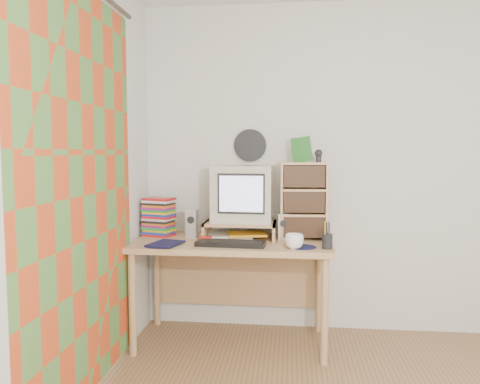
% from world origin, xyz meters
% --- Properties ---
extents(back_wall, '(3.50, 0.00, 3.50)m').
position_xyz_m(back_wall, '(0.00, 1.75, 1.25)').
color(back_wall, silver).
rests_on(back_wall, floor).
extents(left_wall, '(0.00, 3.50, 3.50)m').
position_xyz_m(left_wall, '(-1.75, 0.00, 1.25)').
color(left_wall, silver).
rests_on(left_wall, floor).
extents(curtain, '(0.00, 2.20, 2.20)m').
position_xyz_m(curtain, '(-1.71, 0.48, 1.15)').
color(curtain, '#C0421B').
rests_on(curtain, left_wall).
extents(wall_disc, '(0.25, 0.02, 0.25)m').
position_xyz_m(wall_disc, '(-0.93, 1.73, 1.43)').
color(wall_disc, black).
rests_on(wall_disc, back_wall).
extents(desk, '(1.40, 0.70, 0.75)m').
position_xyz_m(desk, '(-1.03, 1.44, 0.62)').
color(desk, tan).
rests_on(desk, floor).
extents(monitor_riser, '(0.52, 0.30, 0.12)m').
position_xyz_m(monitor_riser, '(-0.98, 1.48, 0.84)').
color(monitor_riser, tan).
rests_on(monitor_riser, desk).
extents(crt_monitor, '(0.46, 0.46, 0.41)m').
position_xyz_m(crt_monitor, '(-0.96, 1.53, 1.07)').
color(crt_monitor, beige).
rests_on(crt_monitor, monitor_riser).
extents(speaker_left, '(0.09, 0.09, 0.21)m').
position_xyz_m(speaker_left, '(-1.34, 1.46, 0.86)').
color(speaker_left, silver).
rests_on(speaker_left, desk).
extents(speaker_right, '(0.07, 0.07, 0.19)m').
position_xyz_m(speaker_right, '(-0.67, 1.45, 0.85)').
color(speaker_right, silver).
rests_on(speaker_right, desk).
extents(keyboard, '(0.47, 0.19, 0.03)m').
position_xyz_m(keyboard, '(-1.01, 1.19, 0.77)').
color(keyboard, black).
rests_on(keyboard, desk).
extents(dvd_stack, '(0.25, 0.20, 0.30)m').
position_xyz_m(dvd_stack, '(-1.60, 1.52, 0.90)').
color(dvd_stack, brown).
rests_on(dvd_stack, desk).
extents(cd_rack, '(0.34, 0.19, 0.56)m').
position_xyz_m(cd_rack, '(-0.52, 1.50, 1.03)').
color(cd_rack, tan).
rests_on(cd_rack, desk).
extents(mug, '(0.16, 0.16, 0.10)m').
position_xyz_m(mug, '(-0.59, 1.14, 0.80)').
color(mug, white).
rests_on(mug, desk).
extents(diary, '(0.26, 0.22, 0.04)m').
position_xyz_m(diary, '(-1.54, 1.18, 0.77)').
color(diary, '#0F1138').
rests_on(diary, desk).
extents(mousepad, '(0.24, 0.24, 0.00)m').
position_xyz_m(mousepad, '(-0.54, 1.19, 0.75)').
color(mousepad, black).
rests_on(mousepad, desk).
extents(pen_cup, '(0.07, 0.07, 0.14)m').
position_xyz_m(pen_cup, '(-0.38, 1.16, 0.82)').
color(pen_cup, black).
rests_on(pen_cup, desk).
extents(papers, '(0.36, 0.29, 0.04)m').
position_xyz_m(papers, '(-1.01, 1.48, 0.77)').
color(papers, silver).
rests_on(papers, desk).
extents(red_box, '(0.09, 0.07, 0.04)m').
position_xyz_m(red_box, '(-1.20, 1.28, 0.77)').
color(red_box, red).
rests_on(red_box, desk).
extents(game_box, '(0.14, 0.04, 0.18)m').
position_xyz_m(game_box, '(-0.54, 1.52, 1.40)').
color(game_box, '#1B5F1B').
rests_on(game_box, cd_rack).
extents(webcam, '(0.06, 0.06, 0.09)m').
position_xyz_m(webcam, '(-0.42, 1.48, 1.35)').
color(webcam, black).
rests_on(webcam, cd_rack).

